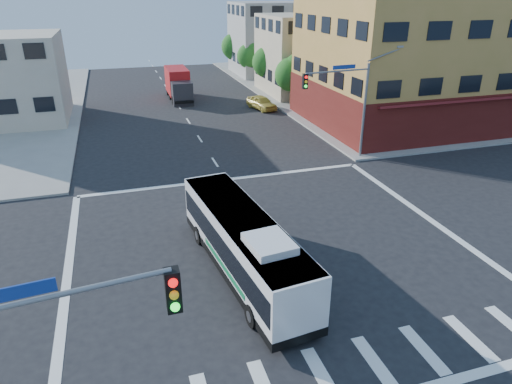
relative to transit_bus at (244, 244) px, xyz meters
name	(u,v)px	position (x,y,z in m)	size (l,w,h in m)	color
ground	(272,250)	(1.85, 1.51, -1.53)	(120.00, 120.00, 0.00)	black
sidewalk_ne	(430,82)	(36.85, 36.51, -1.46)	(50.00, 50.00, 0.15)	gray
corner_building_ne	(414,59)	(21.84, 19.99, 4.36)	(18.10, 15.44, 14.00)	#BD8A44
building_east_near	(314,54)	(18.83, 35.49, 2.97)	(12.06, 10.06, 9.00)	#B8AA8C
building_east_far	(275,39)	(18.83, 49.49, 3.47)	(12.06, 10.06, 10.00)	#979792
signal_mast_ne	(346,94)	(10.93, 12.13, 3.45)	(7.91, 1.13, 8.07)	gray
signal_mast_sw	(8,379)	(-7.23, -9.13, 3.45)	(7.91, 1.01, 8.07)	gray
street_tree_a	(293,72)	(13.75, 29.43, 2.06)	(3.60, 3.60, 5.53)	#351F13
street_tree_b	(269,60)	(13.75, 37.43, 2.22)	(3.80, 3.80, 5.79)	#351F13
street_tree_c	(250,54)	(13.75, 45.43, 1.93)	(3.40, 3.40, 5.29)	#351F13
street_tree_d	(235,45)	(13.75, 53.43, 2.35)	(4.00, 4.00, 6.03)	#351F13
transit_bus	(244,244)	(0.00, 0.00, 0.00)	(3.45, 10.77, 3.13)	black
box_truck	(179,85)	(2.44, 36.18, 0.12)	(2.32, 7.59, 3.41)	#2A2A2F
parked_car	(262,103)	(10.11, 28.90, -0.82)	(1.67, 4.16, 1.42)	gold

